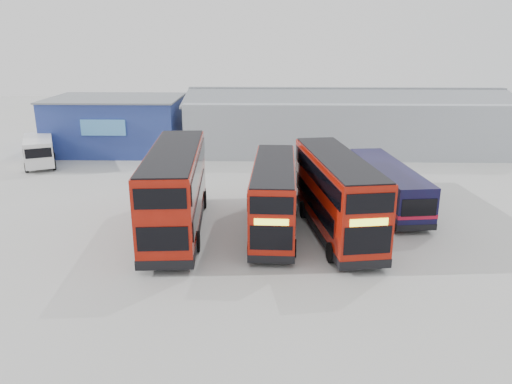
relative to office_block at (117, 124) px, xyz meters
The scene contains 8 objects.
ground_plane 22.94m from the office_block, 52.11° to the right, with size 120.00×120.00×0.00m, color #9E9E99.
office_block is the anchor object (origin of this frame).
maintenance_shed 22.09m from the office_block, ahead, with size 30.50×12.00×5.89m.
double_decker_left 22.42m from the office_block, 65.46° to the right, with size 3.57×11.60×4.84m.
double_decker_centre 25.19m from the office_block, 53.79° to the right, with size 2.70×9.73×4.08m.
double_decker_right 27.50m from the office_block, 48.06° to the right, with size 4.16×10.90×4.51m.
single_decker_blue 27.37m from the office_block, 35.07° to the right, with size 3.52×10.38×2.76m.
panel_van 7.93m from the office_block, 130.52° to the right, with size 4.27×5.97×2.44m.
Camera 1 is at (0.58, -29.12, 11.04)m, focal length 35.00 mm.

